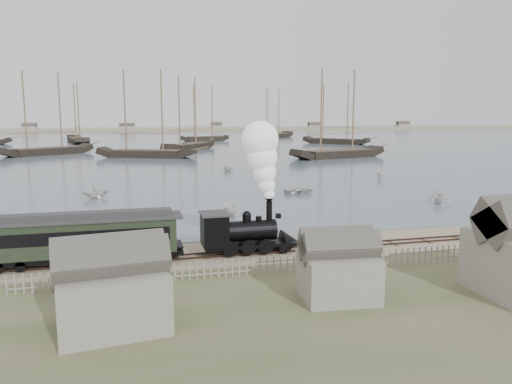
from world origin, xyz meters
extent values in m
plane|color=tan|center=(0.00, 0.00, 0.00)|extent=(600.00, 600.00, 0.00)
cube|color=#4C606D|center=(0.00, 170.00, 0.03)|extent=(600.00, 336.00, 0.06)
cube|color=#34231C|center=(0.00, -2.50, 0.10)|extent=(120.00, 0.08, 0.12)
cube|color=#34231C|center=(0.00, -1.50, 0.10)|extent=(120.00, 0.08, 0.12)
cube|color=#43352B|center=(0.00, -2.00, 0.03)|extent=(120.00, 1.80, 0.06)
cube|color=tan|center=(0.00, 250.00, 0.00)|extent=(500.00, 20.00, 1.80)
cube|color=black|center=(-0.66, -2.00, 0.71)|extent=(6.77, 1.99, 0.25)
cylinder|color=black|center=(-1.06, -2.00, 1.70)|extent=(4.18, 1.49, 1.49)
cube|color=black|center=(-3.25, -2.00, 1.90)|extent=(1.79, 2.19, 2.29)
cube|color=#323235|center=(-3.25, -2.00, 3.10)|extent=(1.99, 2.39, 0.12)
cylinder|color=black|center=(0.83, -2.00, 3.05)|extent=(0.44, 0.44, 1.59)
sphere|color=black|center=(-0.86, -2.00, 2.87)|extent=(0.64, 0.64, 0.64)
cone|color=black|center=(2.53, -2.00, 0.61)|extent=(1.39, 1.99, 1.99)
cube|color=black|center=(1.53, -2.00, 2.70)|extent=(0.35, 0.35, 0.35)
cube|color=black|center=(-12.06, -2.00, 0.67)|extent=(12.95, 2.13, 0.32)
cube|color=black|center=(-12.06, -2.00, 1.96)|extent=(12.02, 2.31, 2.31)
cube|color=black|center=(-12.06, -3.17, 2.19)|extent=(11.10, 0.06, 0.83)
cube|color=black|center=(-12.06, -0.83, 2.19)|extent=(11.10, 0.06, 0.83)
cube|color=#323235|center=(-12.06, -2.00, 3.17)|extent=(12.95, 2.50, 0.17)
cube|color=#323235|center=(-12.06, -2.00, 3.44)|extent=(11.56, 1.11, 0.42)
imported|color=silver|center=(-13.53, 0.65, 0.38)|extent=(3.60, 4.31, 0.77)
imported|color=silver|center=(-13.14, 25.50, 0.87)|extent=(3.36, 3.66, 1.63)
imported|color=silver|center=(0.53, 11.33, 0.69)|extent=(3.34, 1.51, 1.25)
imported|color=silver|center=(11.82, 22.91, 0.47)|extent=(3.02, 4.09, 0.82)
imported|color=silver|center=(25.04, 12.67, 0.88)|extent=(4.08, 3.94, 1.65)
imported|color=silver|center=(29.64, 35.15, 0.67)|extent=(3.38, 2.50, 1.23)
imported|color=silver|center=(7.55, 49.04, 0.80)|extent=(3.57, 3.40, 1.47)
camera|label=1|loc=(-8.92, -36.61, 10.24)|focal=35.00mm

